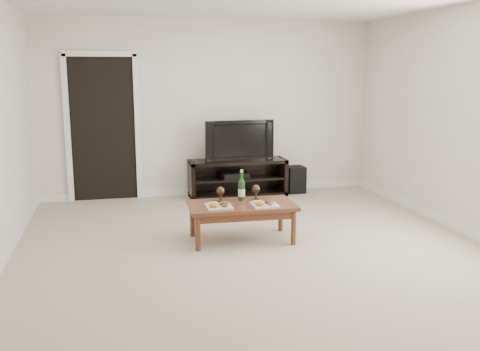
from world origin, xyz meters
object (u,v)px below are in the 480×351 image
at_px(coffee_table, 242,222).
at_px(media_console, 238,178).
at_px(television, 238,140).
at_px(subwoofer, 295,179).

bearing_deg(coffee_table, media_console, 78.21).
relative_size(television, coffee_table, 0.90).
xyz_separation_m(media_console, subwoofer, (0.92, 0.02, -0.07)).
distance_m(media_console, coffee_table, 2.15).
bearing_deg(coffee_table, television, 78.21).
height_order(subwoofer, coffee_table, coffee_table).
xyz_separation_m(subwoofer, coffee_table, (-1.36, -2.12, 0.01)).
bearing_deg(subwoofer, television, 179.77).
bearing_deg(media_console, coffee_table, -101.79).
bearing_deg(television, media_console, -4.85).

